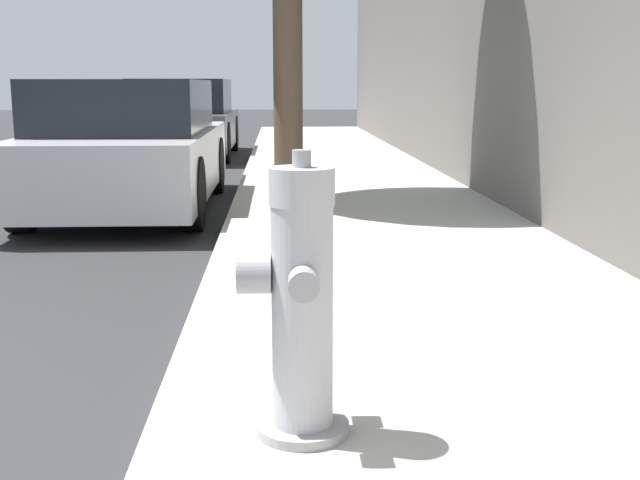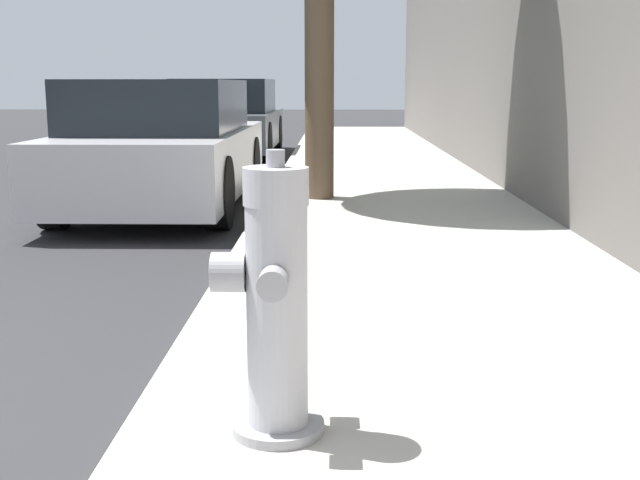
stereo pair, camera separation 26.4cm
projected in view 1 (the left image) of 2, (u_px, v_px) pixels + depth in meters
name	position (u px, v px, depth m)	size (l,w,h in m)	color
sidewalk_slab	(531.00, 453.00, 2.74)	(2.65, 40.00, 0.14)	#B7B2A8
fire_hydrant	(300.00, 305.00, 2.65)	(0.37, 0.39, 0.96)	#97979C
parked_car_near	(130.00, 148.00, 8.35)	(1.72, 4.20, 1.35)	#B7B7BC
parked_car_mid	(183.00, 120.00, 14.52)	(1.81, 4.20, 1.40)	#4C5156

